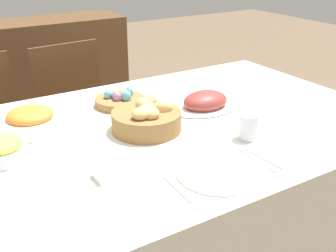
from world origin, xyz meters
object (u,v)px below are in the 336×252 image
(egg_basket, at_px, (120,100))
(bread_basket, at_px, (147,118))
(drinking_cup, at_px, (248,127))
(fork, at_px, (176,187))
(pineapple_bowl, at_px, (1,150))
(knife, at_px, (256,160))
(sideboard, at_px, (40,79))
(chair_far_center, at_px, (79,116))
(carrot_bowl, at_px, (31,121))
(dinner_plate, at_px, (218,172))
(ham_platter, at_px, (205,102))
(butter_dish, at_px, (114,171))
(spoon, at_px, (263,158))

(egg_basket, bearing_deg, bread_basket, -95.08)
(drinking_cup, bearing_deg, fork, -160.12)
(drinking_cup, bearing_deg, pineapple_bowl, 159.56)
(knife, relative_size, drinking_cup, 1.88)
(sideboard, bearing_deg, fork, -95.61)
(egg_basket, bearing_deg, chair_far_center, 87.38)
(sideboard, bearing_deg, egg_basket, -92.55)
(carrot_bowl, height_order, dinner_plate, carrot_bowl)
(fork, bearing_deg, carrot_bowl, 114.55)
(chair_far_center, height_order, dinner_plate, chair_far_center)
(bread_basket, distance_m, carrot_bowl, 0.44)
(ham_platter, relative_size, knife, 1.75)
(bread_basket, xyz_separation_m, knife, (0.19, -0.41, -0.05))
(ham_platter, relative_size, carrot_bowl, 1.53)
(chair_far_center, distance_m, egg_basket, 0.72)
(bread_basket, xyz_separation_m, drinking_cup, (0.28, -0.26, -0.00))
(sideboard, xyz_separation_m, carrot_bowl, (-0.48, -1.70, 0.37))
(chair_far_center, height_order, pineapple_bowl, chair_far_center)
(ham_platter, bearing_deg, bread_basket, -168.70)
(sideboard, bearing_deg, butter_dish, -99.28)
(egg_basket, xyz_separation_m, knife, (0.16, -0.70, -0.02))
(chair_far_center, bearing_deg, butter_dish, -109.75)
(carrot_bowl, bearing_deg, drinking_cup, -35.72)
(fork, bearing_deg, sideboard, 86.87)
(spoon, bearing_deg, ham_platter, 74.75)
(ham_platter, height_order, spoon, ham_platter)
(pineapple_bowl, xyz_separation_m, fork, (0.40, -0.45, -0.03))
(bread_basket, bearing_deg, pineapple_bowl, 175.81)
(ham_platter, bearing_deg, drinking_cup, -98.22)
(sideboard, distance_m, ham_platter, 1.90)
(chair_far_center, xyz_separation_m, dinner_plate, (-0.03, -1.35, 0.29))
(bread_basket, bearing_deg, fork, -107.63)
(chair_far_center, xyz_separation_m, knife, (0.13, -1.35, 0.29))
(drinking_cup, bearing_deg, bread_basket, 136.79)
(chair_far_center, xyz_separation_m, pineapple_bowl, (-0.58, -0.90, 0.33))
(sideboard, height_order, ham_platter, sideboard)
(dinner_plate, bearing_deg, fork, 180.00)
(knife, distance_m, drinking_cup, 0.18)
(pineapple_bowl, height_order, fork, pineapple_bowl)
(egg_basket, xyz_separation_m, carrot_bowl, (-0.41, -0.08, 0.02))
(dinner_plate, distance_m, butter_dish, 0.33)
(dinner_plate, height_order, knife, dinner_plate)
(fork, bearing_deg, dinner_plate, 2.48)
(bread_basket, bearing_deg, spoon, -61.95)
(carrot_bowl, xyz_separation_m, dinner_plate, (0.41, -0.62, -0.04))
(knife, bearing_deg, drinking_cup, 61.03)
(chair_far_center, xyz_separation_m, ham_platter, (0.27, -0.88, 0.32))
(carrot_bowl, bearing_deg, dinner_plate, -56.55)
(egg_basket, bearing_deg, pineapple_bowl, -155.40)
(sideboard, distance_m, carrot_bowl, 1.81)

